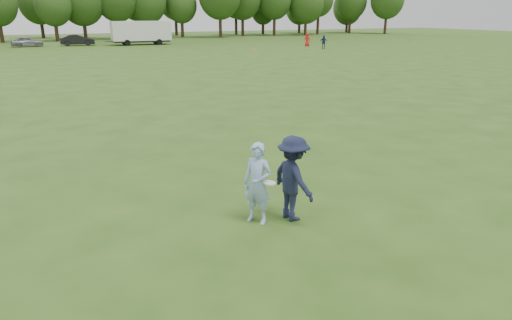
% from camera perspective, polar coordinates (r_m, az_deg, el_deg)
% --- Properties ---
extents(ground, '(200.00, 200.00, 0.00)m').
position_cam_1_polar(ground, '(9.86, 3.89, -8.43)').
color(ground, '#2A4C15').
rests_on(ground, ground).
extents(thrower, '(0.73, 0.78, 1.79)m').
position_cam_1_polar(thrower, '(9.76, 0.20, -2.95)').
color(thrower, '#92B2E2').
rests_on(thrower, ground).
extents(defender, '(0.86, 1.31, 1.90)m').
position_cam_1_polar(defender, '(9.92, 4.66, -2.30)').
color(defender, '#191D37').
rests_on(defender, ground).
extents(player_far_b, '(0.97, 0.95, 1.64)m').
position_cam_1_polar(player_far_b, '(59.26, 8.44, 14.37)').
color(player_far_b, navy).
rests_on(player_far_b, ground).
extents(player_far_c, '(0.97, 0.79, 1.72)m').
position_cam_1_polar(player_far_c, '(63.82, 6.42, 14.73)').
color(player_far_c, red).
rests_on(player_far_c, ground).
extents(car_e, '(4.09, 1.96, 1.35)m').
position_cam_1_polar(car_e, '(69.11, -26.70, 13.08)').
color(car_e, gray).
rests_on(car_e, ground).
extents(car_f, '(4.55, 1.85, 1.47)m').
position_cam_1_polar(car_f, '(68.90, -21.40, 13.78)').
color(car_f, black).
rests_on(car_f, ground).
extents(field_cone, '(0.28, 0.28, 0.30)m').
position_cam_1_polar(field_cone, '(56.48, -0.26, 13.70)').
color(field_cone, orange).
rests_on(field_cone, ground).
extents(disc_in_play, '(0.30, 0.30, 0.06)m').
position_cam_1_polar(disc_in_play, '(9.62, 1.70, -2.87)').
color(disc_in_play, white).
rests_on(disc_in_play, ground).
extents(cargo_trailer, '(9.00, 2.75, 3.20)m').
position_cam_1_polar(cargo_trailer, '(68.04, -14.17, 15.28)').
color(cargo_trailer, white).
rests_on(cargo_trailer, ground).
extents(treeline, '(130.35, 18.39, 11.74)m').
position_cam_1_polar(treeline, '(84.93, -21.08, 18.14)').
color(treeline, '#332114').
rests_on(treeline, ground).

